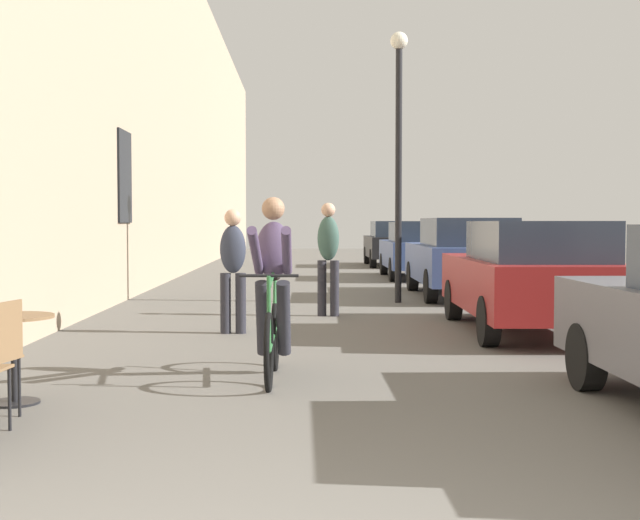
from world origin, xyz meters
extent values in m
cube|color=tan|center=(-3.45, 14.00, 4.60)|extent=(0.50, 68.00, 9.20)
cube|color=black|center=(-3.18, 12.96, 2.31)|extent=(0.04, 1.10, 1.70)
cylinder|color=black|center=(-1.97, 3.09, 0.23)|extent=(0.02, 0.02, 0.45)
cylinder|color=black|center=(-2.24, 3.99, 0.01)|extent=(0.40, 0.40, 0.02)
cylinder|color=black|center=(-2.24, 3.99, 0.36)|extent=(0.05, 0.05, 0.67)
cylinder|color=brown|center=(-2.24, 3.99, 0.71)|extent=(0.64, 0.64, 0.02)
cylinder|color=black|center=(-2.05, 3.53, 0.23)|extent=(0.02, 0.02, 0.45)
cube|color=brown|center=(-2.06, 3.36, 0.68)|extent=(0.09, 0.34, 0.42)
torus|color=black|center=(-0.20, 4.51, 0.33)|extent=(0.07, 0.71, 0.71)
torus|color=black|center=(-0.18, 5.56, 0.33)|extent=(0.07, 0.71, 0.71)
cylinder|color=#2D6B38|center=(-0.18, 5.47, 0.61)|extent=(0.04, 0.22, 0.58)
cylinder|color=#2D6B38|center=(-0.19, 4.97, 0.95)|extent=(0.05, 0.82, 0.14)
cylinder|color=#2D6B38|center=(-0.20, 4.53, 0.67)|extent=(0.04, 0.09, 0.67)
cylinder|color=#2D6B38|center=(-0.19, 5.06, 0.37)|extent=(0.06, 1.00, 0.12)
cylinder|color=black|center=(-0.20, 4.56, 1.00)|extent=(0.52, 0.04, 0.03)
ellipsoid|color=black|center=(-0.18, 5.38, 0.93)|extent=(0.12, 0.24, 0.06)
ellipsoid|color=#4C3D5B|center=(-0.18, 5.30, 1.21)|extent=(0.35, 0.36, 0.59)
sphere|color=#A57A5B|center=(-0.19, 5.26, 1.60)|extent=(0.22, 0.22, 0.22)
cylinder|color=#26262D|center=(-0.09, 5.22, 0.55)|extent=(0.14, 0.40, 0.75)
cylinder|color=#26262D|center=(-0.29, 5.22, 0.55)|extent=(0.14, 0.40, 0.75)
cylinder|color=#4C3D5B|center=(-0.05, 4.90, 1.20)|extent=(0.09, 0.74, 0.48)
cylinder|color=#4C3D5B|center=(-0.34, 4.91, 1.20)|extent=(0.12, 0.75, 0.48)
cylinder|color=#26262D|center=(-0.72, 8.31, 0.40)|extent=(0.14, 0.14, 0.80)
cylinder|color=#26262D|center=(-0.92, 8.31, 0.40)|extent=(0.14, 0.14, 0.80)
ellipsoid|color=#2D3342|center=(-0.82, 8.31, 1.11)|extent=(0.34, 0.24, 0.63)
sphere|color=tan|center=(-0.82, 8.31, 1.53)|extent=(0.22, 0.22, 0.22)
cylinder|color=#26262D|center=(0.41, 10.38, 0.44)|extent=(0.14, 0.14, 0.87)
cylinder|color=#26262D|center=(0.60, 10.34, 0.44)|extent=(0.14, 0.14, 0.87)
ellipsoid|color=#38564C|center=(0.51, 10.36, 1.22)|extent=(0.38, 0.30, 0.69)
sphere|color=tan|center=(0.51, 10.36, 1.66)|extent=(0.22, 0.22, 0.22)
cylinder|color=black|center=(1.85, 12.56, 2.30)|extent=(0.12, 0.12, 4.60)
sphere|color=silver|center=(1.85, 12.56, 4.74)|extent=(0.32, 0.32, 0.32)
cylinder|color=black|center=(2.57, 4.43, 0.29)|extent=(0.19, 0.59, 0.59)
cube|color=maroon|center=(3.12, 8.40, 0.64)|extent=(1.84, 4.22, 0.68)
cube|color=#283342|center=(3.11, 7.90, 1.23)|extent=(1.51, 2.29, 0.50)
cylinder|color=black|center=(2.37, 9.80, 0.30)|extent=(0.21, 0.61, 0.60)
cylinder|color=black|center=(3.94, 9.76, 0.30)|extent=(0.21, 0.61, 0.60)
cylinder|color=black|center=(2.30, 7.05, 0.30)|extent=(0.21, 0.61, 0.60)
cylinder|color=black|center=(3.87, 7.01, 0.30)|extent=(0.21, 0.61, 0.60)
cube|color=#384C84|center=(3.27, 13.81, 0.67)|extent=(1.87, 4.38, 0.71)
cube|color=#283342|center=(3.26, 13.29, 1.28)|extent=(1.55, 2.37, 0.53)
cylinder|color=black|center=(2.47, 15.26, 0.31)|extent=(0.21, 0.63, 0.63)
cylinder|color=black|center=(4.11, 15.23, 0.31)|extent=(0.21, 0.63, 0.63)
cylinder|color=black|center=(2.43, 12.39, 0.31)|extent=(0.21, 0.63, 0.63)
cylinder|color=black|center=(4.06, 12.36, 0.31)|extent=(0.21, 0.63, 0.63)
cube|color=#384C84|center=(3.16, 19.39, 0.63)|extent=(1.76, 4.15, 0.67)
cube|color=#283342|center=(3.15, 18.90, 1.22)|extent=(1.46, 2.24, 0.50)
cylinder|color=black|center=(2.40, 20.77, 0.30)|extent=(0.20, 0.60, 0.60)
cylinder|color=black|center=(3.95, 20.75, 0.30)|extent=(0.20, 0.60, 0.60)
cylinder|color=black|center=(2.36, 18.04, 0.30)|extent=(0.20, 0.60, 0.60)
cylinder|color=black|center=(3.92, 18.02, 0.30)|extent=(0.20, 0.60, 0.60)
cube|color=black|center=(3.19, 25.62, 0.65)|extent=(1.79, 4.24, 0.69)
cube|color=#283342|center=(3.19, 25.11, 1.25)|extent=(1.49, 2.29, 0.51)
cylinder|color=black|center=(2.41, 27.02, 0.30)|extent=(0.20, 0.61, 0.61)
cylinder|color=black|center=(4.00, 27.00, 0.30)|extent=(0.20, 0.61, 0.61)
cylinder|color=black|center=(2.38, 24.23, 0.30)|extent=(0.20, 0.61, 0.61)
cylinder|color=black|center=(3.97, 24.22, 0.30)|extent=(0.20, 0.61, 0.61)
camera|label=1|loc=(0.08, -2.89, 1.47)|focal=47.78mm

